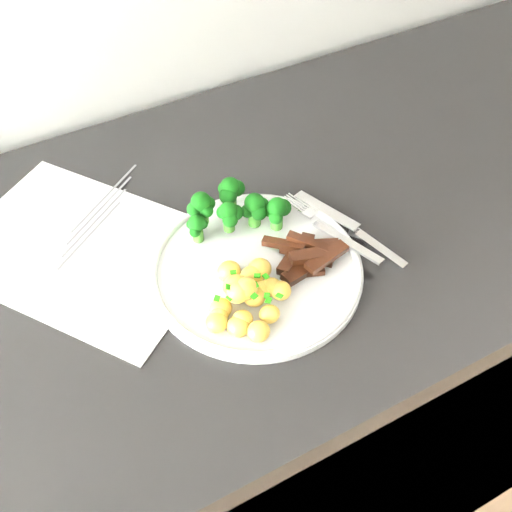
# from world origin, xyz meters

# --- Properties ---
(counter) EXTENTS (2.33, 0.58, 0.87)m
(counter) POSITION_xyz_m (0.05, 1.68, 0.44)
(counter) COLOR black
(counter) RESTS_ON ground
(recipe_paper) EXTENTS (0.35, 0.37, 0.00)m
(recipe_paper) POSITION_xyz_m (-0.12, 1.75, 0.88)
(recipe_paper) COLOR white
(recipe_paper) RESTS_ON counter
(plate) EXTENTS (0.25, 0.25, 0.01)m
(plate) POSITION_xyz_m (0.05, 1.61, 0.88)
(plate) COLOR white
(plate) RESTS_ON counter
(broccoli) EXTENTS (0.13, 0.08, 0.06)m
(broccoli) POSITION_xyz_m (0.06, 1.69, 0.92)
(broccoli) COLOR #295E19
(broccoli) RESTS_ON plate
(potatoes) EXTENTS (0.11, 0.11, 0.04)m
(potatoes) POSITION_xyz_m (0.02, 1.57, 0.90)
(potatoes) COLOR #E7BC52
(potatoes) RESTS_ON plate
(beef_strips) EXTENTS (0.09, 0.08, 0.03)m
(beef_strips) POSITION_xyz_m (0.11, 1.60, 0.89)
(beef_strips) COLOR black
(beef_strips) RESTS_ON plate
(fork) EXTENTS (0.05, 0.15, 0.01)m
(fork) POSITION_xyz_m (0.16, 1.61, 0.89)
(fork) COLOR silver
(fork) RESTS_ON plate
(knife) EXTENTS (0.06, 0.17, 0.02)m
(knife) POSITION_xyz_m (0.19, 1.60, 0.88)
(knife) COLOR silver
(knife) RESTS_ON plate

